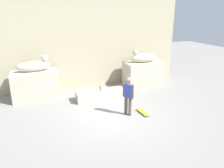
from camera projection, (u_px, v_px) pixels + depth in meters
ground_plane at (115, 116)px, 9.11m from camera, size 40.00×40.00×0.00m
facade_wall at (87, 33)px, 12.16m from camera, size 11.10×0.60×6.19m
pedestal_left at (36, 85)px, 10.80m from camera, size 2.24×1.26×1.42m
pedestal_right at (143, 74)px, 12.78m from camera, size 2.24×1.26×1.42m
statue_reclining_left at (34, 66)px, 10.50m from camera, size 1.64×0.69×0.78m
statue_reclining_right at (143, 57)px, 12.45m from camera, size 1.63×0.67×0.78m
ledge_block at (101, 95)px, 10.84m from camera, size 2.47×0.74×0.45m
skater at (128, 95)px, 8.94m from camera, size 0.37×0.45×1.67m
skateboard at (143, 112)px, 9.31m from camera, size 0.27×0.81×0.08m
bottle_clear at (105, 89)px, 10.70m from camera, size 0.07×0.07×0.29m
bottle_brown at (100, 89)px, 10.67m from camera, size 0.06×0.06×0.30m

